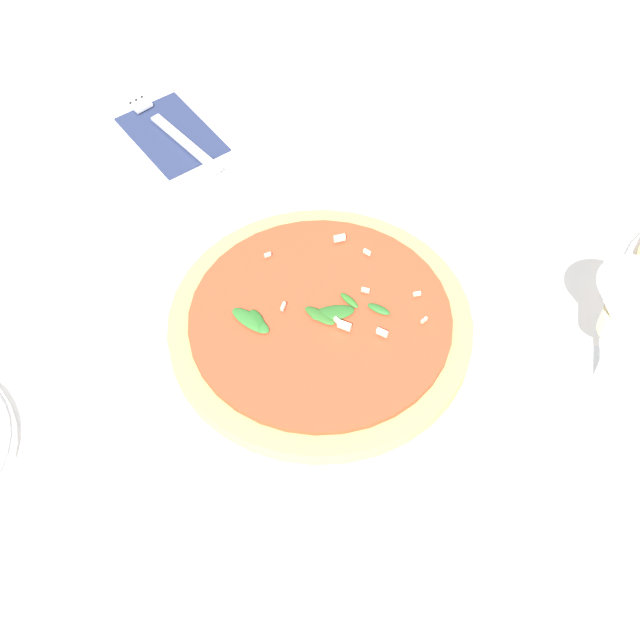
# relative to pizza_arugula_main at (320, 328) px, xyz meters

# --- Properties ---
(ground_plane) EXTENTS (6.00, 6.00, 0.00)m
(ground_plane) POSITION_rel_pizza_arugula_main_xyz_m (-0.00, 0.03, -0.02)
(ground_plane) COLOR white
(pizza_arugula_main) EXTENTS (0.34, 0.34, 0.05)m
(pizza_arugula_main) POSITION_rel_pizza_arugula_main_xyz_m (0.00, 0.00, 0.00)
(pizza_arugula_main) COLOR white
(pizza_arugula_main) RESTS_ON ground_plane
(wine_glass) EXTENTS (0.08, 0.08, 0.15)m
(wine_glass) POSITION_rel_pizza_arugula_main_xyz_m (-0.23, -0.17, 0.09)
(wine_glass) COLOR white
(wine_glass) RESTS_ON ground_plane
(napkin) EXTENTS (0.15, 0.10, 0.01)m
(napkin) POSITION_rel_pizza_arugula_main_xyz_m (0.36, -0.08, -0.01)
(napkin) COLOR navy
(napkin) RESTS_ON ground_plane
(fork) EXTENTS (0.22, 0.02, 0.00)m
(fork) POSITION_rel_pizza_arugula_main_xyz_m (0.37, -0.08, -0.01)
(fork) COLOR silver
(fork) RESTS_ON ground_plane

